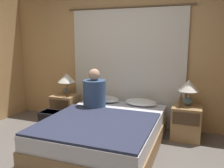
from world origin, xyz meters
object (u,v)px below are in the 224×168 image
at_px(lamp_right, 189,88).
at_px(pillow_left, 104,99).
at_px(beer_bottle_on_right_stand, 181,102).
at_px(pillow_right, 141,102).
at_px(bed, 105,132).
at_px(backpack_on_floor, 51,120).
at_px(nightstand_right, 186,123).
at_px(lamp_left, 66,80).
at_px(person_left_in_bed, 94,92).
at_px(nightstand_left, 65,109).
at_px(beer_bottle_on_left_stand, 68,92).

xyz_separation_m(lamp_right, pillow_left, (-1.45, 0.02, -0.32)).
bearing_deg(beer_bottle_on_right_stand, pillow_right, 162.70).
height_order(bed, backpack_on_floor, bed).
distance_m(nightstand_right, lamp_right, 0.56).
bearing_deg(lamp_right, lamp_left, 180.00).
xyz_separation_m(nightstand_right, pillow_right, (-0.77, 0.10, 0.24)).
bearing_deg(pillow_right, pillow_left, 180.00).
height_order(pillow_right, person_left_in_bed, person_left_in_bed).
xyz_separation_m(nightstand_right, beer_bottle_on_right_stand, (-0.09, -0.12, 0.36)).
bearing_deg(lamp_left, person_left_in_bed, -25.29).
distance_m(lamp_right, pillow_left, 1.49).
height_order(beer_bottle_on_right_stand, backpack_on_floor, beer_bottle_on_right_stand).
relative_size(pillow_left, backpack_on_floor, 1.50).
xyz_separation_m(nightstand_left, beer_bottle_on_left_stand, (0.13, -0.12, 0.36)).
xyz_separation_m(pillow_left, beer_bottle_on_right_stand, (1.36, -0.21, 0.12)).
height_order(person_left_in_bed, beer_bottle_on_right_stand, person_left_in_bed).
height_order(beer_bottle_on_left_stand, backpack_on_floor, beer_bottle_on_left_stand).
height_order(lamp_right, beer_bottle_on_left_stand, lamp_right).
distance_m(nightstand_left, beer_bottle_on_left_stand, 0.40).
xyz_separation_m(bed, nightstand_left, (-1.11, 0.72, 0.05)).
bearing_deg(nightstand_right, person_left_in_bed, -169.34).
height_order(lamp_right, pillow_right, lamp_right).
bearing_deg(nightstand_left, bed, -33.09).
xyz_separation_m(bed, lamp_right, (1.11, 0.80, 0.60)).
bearing_deg(pillow_right, bed, -112.63).
distance_m(nightstand_right, pillow_left, 1.48).
bearing_deg(bed, beer_bottle_on_left_stand, 148.22).
xyz_separation_m(lamp_right, beer_bottle_on_left_stand, (-2.09, -0.19, -0.20)).
height_order(beer_bottle_on_left_stand, beer_bottle_on_right_stand, beer_bottle_on_right_stand).
bearing_deg(lamp_left, pillow_left, 1.57).
height_order(pillow_right, backpack_on_floor, pillow_right).
distance_m(nightstand_right, pillow_right, 0.81).
bearing_deg(beer_bottle_on_left_stand, bed, -31.78).
height_order(nightstand_left, backpack_on_floor, nightstand_left).
relative_size(person_left_in_bed, beer_bottle_on_right_stand, 2.90).
xyz_separation_m(bed, pillow_left, (-0.34, 0.82, 0.29)).
bearing_deg(pillow_left, beer_bottle_on_right_stand, -8.82).
xyz_separation_m(lamp_left, beer_bottle_on_left_stand, (0.13, -0.19, -0.20)).
bearing_deg(beer_bottle_on_left_stand, pillow_right, 9.06).
relative_size(lamp_left, pillow_left, 0.75).
bearing_deg(lamp_right, beer_bottle_on_right_stand, -115.91).
bearing_deg(bed, lamp_left, 144.32).
relative_size(bed, person_left_in_bed, 3.09).
xyz_separation_m(nightstand_right, pillow_left, (-1.45, 0.10, 0.24)).
distance_m(lamp_right, backpack_on_floor, 2.36).
xyz_separation_m(pillow_left, beer_bottle_on_left_stand, (-0.64, -0.21, 0.12)).
bearing_deg(lamp_left, beer_bottle_on_right_stand, -5.10).
bearing_deg(pillow_right, lamp_left, -179.17).
bearing_deg(pillow_right, beer_bottle_on_right_stand, -17.30).
relative_size(nightstand_right, person_left_in_bed, 0.82).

